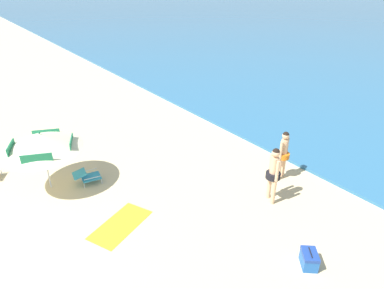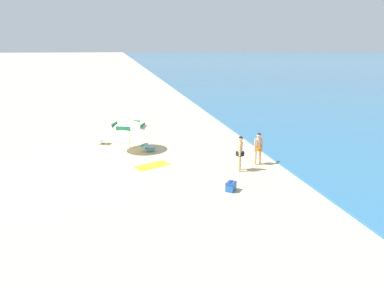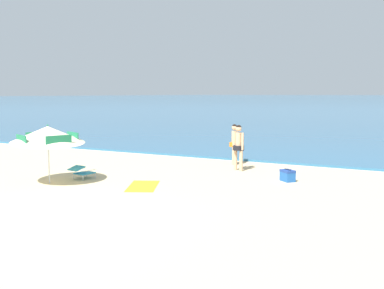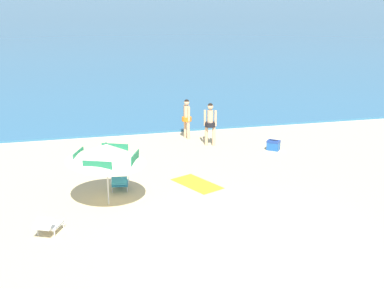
# 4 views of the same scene
# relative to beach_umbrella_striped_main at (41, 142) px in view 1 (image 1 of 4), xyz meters

# --- Properties ---
(beach_umbrella_striped_main) EXTENTS (3.39, 3.38, 2.03)m
(beach_umbrella_striped_main) POSITION_rel_beach_umbrella_striped_main_xyz_m (0.00, 0.00, 0.00)
(beach_umbrella_striped_main) COLOR silver
(beach_umbrella_striped_main) RESTS_ON ground
(lounge_chair_beside_umbrella) EXTENTS (0.66, 0.93, 0.49)m
(lounge_chair_beside_umbrella) POSITION_rel_beach_umbrella_striped_main_xyz_m (0.47, 1.07, -1.38)
(lounge_chair_beside_umbrella) COLOR teal
(lounge_chair_beside_umbrella) RESTS_ON ground
(person_standing_near_shore) EXTENTS (0.42, 0.50, 1.73)m
(person_standing_near_shore) POSITION_rel_beach_umbrella_striped_main_xyz_m (4.01, 6.57, -0.66)
(person_standing_near_shore) COLOR #D8A87F
(person_standing_near_shore) RESTS_ON ground
(person_standing_beside) EXTENTS (0.50, 0.44, 1.80)m
(person_standing_beside) POSITION_rel_beach_umbrella_striped_main_xyz_m (4.71, 5.30, -0.62)
(person_standing_beside) COLOR #D8A87F
(person_standing_beside) RESTS_ON ground
(cooler_box) EXTENTS (0.60, 0.59, 0.43)m
(cooler_box) POSITION_rel_beach_umbrella_striped_main_xyz_m (7.03, 4.06, -1.46)
(cooler_box) COLOR #1E56A8
(cooler_box) RESTS_ON ground
(beach_towel) EXTENTS (1.58, 2.01, 0.01)m
(beach_towel) POSITION_rel_beach_umbrella_striped_main_xyz_m (3.07, 1.05, -1.65)
(beach_towel) COLOR gold
(beach_towel) RESTS_ON ground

